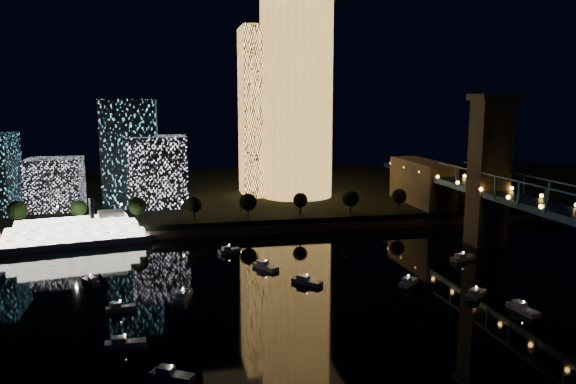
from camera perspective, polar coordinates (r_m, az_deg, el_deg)
The scene contains 10 objects.
ground at distance 131.26m, azimuth 5.85°, elevation -12.26°, with size 520.00×520.00×0.00m, color black.
far_bank at distance 282.35m, azimuth -4.05°, elevation 0.05°, with size 420.00×160.00×5.00m, color black.
seawall at distance 206.97m, azimuth -1.07°, elevation -3.67°, with size 420.00×6.00×3.00m, color #6B5E4C.
tower_cylindrical at distance 251.28m, azimuth 0.87°, elevation 9.61°, with size 34.00×34.00×88.17m.
tower_rectangular at distance 257.22m, azimuth -2.15°, elevation 8.10°, with size 23.55×23.55×74.92m, color #EFA74C.
midrise_blocks at distance 239.71m, azimuth -19.21°, elevation 2.61°, with size 87.33×35.54×43.40m.
riverboat at distance 199.98m, azimuth -21.65°, elevation -4.05°, with size 54.03×20.40×15.96m.
motorboats at distance 143.69m, azimuth 1.10°, elevation -9.91°, with size 114.92×85.52×2.78m.
esplanade_trees at distance 207.56m, azimuth -10.38°, elevation -1.26°, with size 166.12×6.89×8.95m.
street_lamps at distance 213.71m, azimuth -10.68°, elevation -1.36°, with size 132.70×0.70×5.65m.
Camera 1 is at (-37.81, -116.02, 48.37)m, focal length 35.00 mm.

